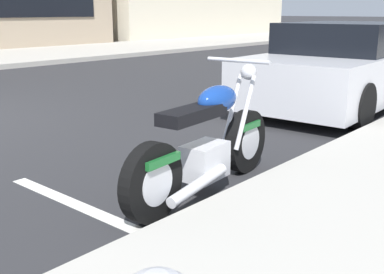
% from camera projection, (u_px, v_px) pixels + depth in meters
% --- Properties ---
extents(sidewalk_far_curb, '(120.00, 5.00, 0.14)m').
position_uv_depth(sidewalk_far_curb, '(150.00, 46.00, 19.81)').
color(sidewalk_far_curb, '#ADA89E').
rests_on(sidewalk_far_curb, ground).
extents(parking_stall_stripe, '(0.12, 2.20, 0.01)m').
position_uv_depth(parking_stall_stripe, '(93.00, 212.00, 3.65)').
color(parking_stall_stripe, silver).
rests_on(parking_stall_stripe, ground).
extents(parked_motorcycle, '(1.98, 0.62, 1.10)m').
position_uv_depth(parked_motorcycle, '(207.00, 145.00, 3.95)').
color(parked_motorcycle, black).
rests_on(parked_motorcycle, ground).
extents(parked_car_second_in_row, '(4.31, 1.99, 1.33)m').
position_uv_depth(parked_car_second_in_row, '(343.00, 67.00, 7.60)').
color(parked_car_second_in_row, silver).
rests_on(parked_car_second_in_row, ground).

